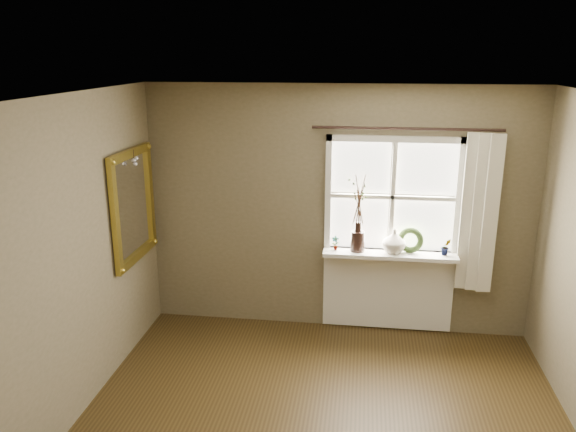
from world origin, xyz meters
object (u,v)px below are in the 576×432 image
(dark_jug, at_px, (358,241))
(gilt_mirror, at_px, (133,205))
(cream_vase, at_px, (394,241))
(wreath, at_px, (410,243))

(dark_jug, relative_size, gilt_mirror, 0.19)
(dark_jug, distance_m, cream_vase, 0.37)
(dark_jug, height_order, gilt_mirror, gilt_mirror)
(cream_vase, height_order, wreath, cream_vase)
(wreath, bearing_deg, cream_vase, -154.82)
(dark_jug, relative_size, wreath, 0.81)
(gilt_mirror, bearing_deg, cream_vase, 10.46)
(cream_vase, relative_size, gilt_mirror, 0.22)
(wreath, bearing_deg, dark_jug, -164.04)
(dark_jug, xyz_separation_m, wreath, (0.53, 0.04, -0.01))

